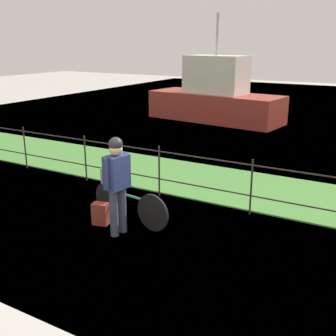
{
  "coord_description": "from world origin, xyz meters",
  "views": [
    {
      "loc": [
        3.29,
        -4.75,
        3.14
      ],
      "look_at": [
        -0.37,
        1.59,
        0.9
      ],
      "focal_mm": 44.34,
      "sensor_mm": 36.0,
      "label": 1
    }
  ],
  "objects_px": {
    "cyclist_person": "(117,178)",
    "wooden_crate": "(113,176)",
    "backpack_on_paving": "(101,214)",
    "bicycle_main": "(129,204)",
    "terrier_dog": "(113,165)",
    "moored_boat_mid": "(215,98)"
  },
  "relations": [
    {
      "from": "bicycle_main",
      "to": "terrier_dog",
      "type": "xyz_separation_m",
      "value": [
        -0.36,
        0.05,
        0.67
      ]
    },
    {
      "from": "bicycle_main",
      "to": "wooden_crate",
      "type": "distance_m",
      "value": 0.6
    },
    {
      "from": "moored_boat_mid",
      "to": "wooden_crate",
      "type": "bearing_deg",
      "value": -76.61
    },
    {
      "from": "wooden_crate",
      "to": "terrier_dog",
      "type": "bearing_deg",
      "value": -7.84
    },
    {
      "from": "bicycle_main",
      "to": "terrier_dog",
      "type": "bearing_deg",
      "value": 172.16
    },
    {
      "from": "cyclist_person",
      "to": "moored_boat_mid",
      "type": "height_order",
      "value": "moored_boat_mid"
    },
    {
      "from": "cyclist_person",
      "to": "backpack_on_paving",
      "type": "bearing_deg",
      "value": 164.19
    },
    {
      "from": "wooden_crate",
      "to": "backpack_on_paving",
      "type": "height_order",
      "value": "wooden_crate"
    },
    {
      "from": "backpack_on_paving",
      "to": "bicycle_main",
      "type": "bearing_deg",
      "value": -153.71
    },
    {
      "from": "wooden_crate",
      "to": "moored_boat_mid",
      "type": "height_order",
      "value": "moored_boat_mid"
    },
    {
      "from": "cyclist_person",
      "to": "backpack_on_paving",
      "type": "xyz_separation_m",
      "value": [
        -0.5,
        0.14,
        -0.8
      ]
    },
    {
      "from": "terrier_dog",
      "to": "backpack_on_paving",
      "type": "height_order",
      "value": "terrier_dog"
    },
    {
      "from": "cyclist_person",
      "to": "terrier_dog",
      "type": "bearing_deg",
      "value": 132.18
    },
    {
      "from": "backpack_on_paving",
      "to": "moored_boat_mid",
      "type": "bearing_deg",
      "value": -90.28
    },
    {
      "from": "cyclist_person",
      "to": "bicycle_main",
      "type": "bearing_deg",
      "value": 102.77
    },
    {
      "from": "cyclist_person",
      "to": "wooden_crate",
      "type": "bearing_deg",
      "value": 133.45
    },
    {
      "from": "bicycle_main",
      "to": "terrier_dog",
      "type": "distance_m",
      "value": 0.76
    },
    {
      "from": "bicycle_main",
      "to": "wooden_crate",
      "type": "relative_size",
      "value": 4.91
    },
    {
      "from": "cyclist_person",
      "to": "moored_boat_mid",
      "type": "distance_m",
      "value": 10.91
    },
    {
      "from": "wooden_crate",
      "to": "cyclist_person",
      "type": "relative_size",
      "value": 0.21
    },
    {
      "from": "bicycle_main",
      "to": "moored_boat_mid",
      "type": "relative_size",
      "value": 0.3
    },
    {
      "from": "backpack_on_paving",
      "to": "moored_boat_mid",
      "type": "height_order",
      "value": "moored_boat_mid"
    }
  ]
}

